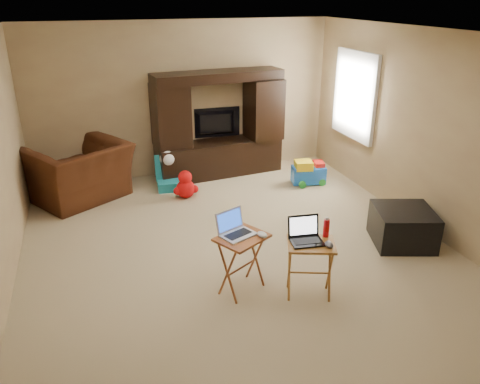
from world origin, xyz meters
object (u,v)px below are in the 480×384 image
object	(u,v)px
mouse_right	(329,244)
tray_table_left	(242,264)
entertainment_center	(219,125)
television	(215,124)
plush_toy	(185,184)
laptop_left	(238,225)
laptop_right	(307,232)
mouse_left	(262,235)
water_bottle	(326,228)
push_toy	(309,172)
recliner	(80,172)
ottoman	(403,226)
child_rocker	(170,173)
tray_table_right	(309,269)

from	to	relation	value
mouse_right	tray_table_left	bearing A→B (deg)	151.21
entertainment_center	television	distance (m)	0.21
television	plush_toy	xyz separation A→B (m)	(-0.77, -1.02, -0.61)
television	laptop_left	distance (m)	3.62
tray_table_left	laptop_right	distance (m)	0.76
mouse_left	water_bottle	bearing A→B (deg)	-12.78
entertainment_center	push_toy	distance (m)	1.67
recliner	ottoman	distance (m)	4.59
television	tray_table_left	distance (m)	3.68
child_rocker	plush_toy	size ratio (longest dim) A/B	1.20
television	tray_table_right	distance (m)	3.90
push_toy	water_bottle	size ratio (longest dim) A/B	2.90
entertainment_center	laptop_left	distance (m)	3.42
plush_toy	push_toy	xyz separation A→B (m)	(2.01, -0.07, -0.02)
laptop_left	television	bearing A→B (deg)	54.91
child_rocker	plush_toy	xyz separation A→B (m)	(0.16, -0.42, -0.04)
entertainment_center	television	size ratio (longest dim) A/B	2.41
entertainment_center	ottoman	xyz separation A→B (m)	(1.48, -3.03, -0.64)
mouse_right	television	bearing A→B (deg)	90.43
mouse_right	push_toy	bearing A→B (deg)	67.17
plush_toy	mouse_right	world-z (taller)	mouse_right
ottoman	mouse_right	bearing A→B (deg)	-152.72
laptop_right	mouse_right	size ratio (longest dim) A/B	2.58
recliner	tray_table_right	world-z (taller)	recliner
ottoman	laptop_right	xyz separation A→B (m)	(-1.62, -0.61, 0.50)
plush_toy	laptop_right	world-z (taller)	laptop_right
child_rocker	laptop_left	size ratio (longest dim) A/B	1.59
television	laptop_right	world-z (taller)	television
push_toy	mouse_right	distance (m)	3.17
plush_toy	recliner	bearing A→B (deg)	163.27
recliner	mouse_right	xyz separation A→B (m)	(2.29, -3.41, 0.21)
entertainment_center	television	world-z (taller)	entertainment_center
television	mouse_right	world-z (taller)	television
entertainment_center	laptop_right	world-z (taller)	entertainment_center
mouse_right	entertainment_center	bearing A→B (deg)	90.46
push_toy	laptop_left	distance (m)	3.21
tray_table_left	laptop_left	distance (m)	0.44
water_bottle	laptop_left	bearing A→B (deg)	164.06
tray_table_left	mouse_right	bearing A→B (deg)	-58.04
recliner	tray_table_left	world-z (taller)	recliner
water_bottle	plush_toy	bearing A→B (deg)	107.45
child_rocker	tray_table_right	world-z (taller)	tray_table_right
television	child_rocker	distance (m)	1.24
television	mouse_left	world-z (taller)	television
recliner	laptop_right	distance (m)	3.90
laptop_left	mouse_right	distance (m)	0.91
laptop_right	mouse_right	world-z (taller)	laptop_right
laptop_left	child_rocker	bearing A→B (deg)	70.31
ottoman	tray_table_left	bearing A→B (deg)	-171.34
child_rocker	tray_table_right	size ratio (longest dim) A/B	0.87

